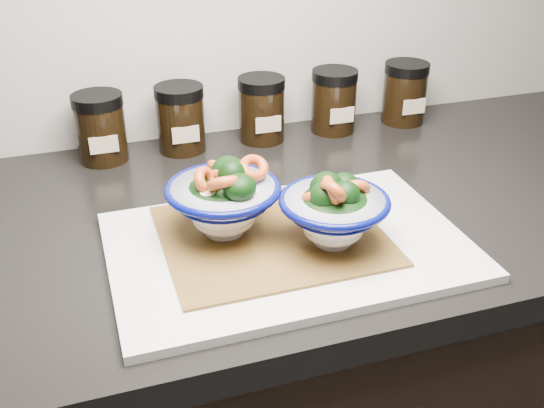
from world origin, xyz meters
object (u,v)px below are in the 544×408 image
object	(u,v)px
spice_jar_c	(262,109)
spice_jar_e	(405,93)
bowl_left	(224,200)
bowl_right	(334,210)
spice_jar_a	(101,128)
spice_jar_d	(334,101)
spice_jar_b	(181,118)
cutting_board	(288,246)

from	to	relation	value
spice_jar_c	spice_jar_e	bearing A→B (deg)	0.00
bowl_left	bowl_right	distance (m)	0.14
spice_jar_c	bowl_left	bearing A→B (deg)	-115.31
spice_jar_c	spice_jar_e	xyz separation A→B (m)	(0.28, 0.00, 0.00)
bowl_left	spice_jar_a	world-z (taller)	bowl_left
bowl_right	spice_jar_d	size ratio (longest dim) A/B	1.23
spice_jar_b	spice_jar_c	xyz separation A→B (m)	(0.14, 0.00, 0.00)
bowl_right	spice_jar_b	distance (m)	0.40
spice_jar_b	spice_jar_e	xyz separation A→B (m)	(0.42, 0.00, 0.00)
spice_jar_b	spice_jar_d	world-z (taller)	same
spice_jar_d	spice_jar_e	xyz separation A→B (m)	(0.14, 0.00, 0.00)
spice_jar_d	bowl_left	bearing A→B (deg)	-132.36
spice_jar_c	spice_jar_e	distance (m)	0.28
spice_jar_b	spice_jar_c	bearing A→B (deg)	0.00
spice_jar_e	spice_jar_a	bearing A→B (deg)	180.00
spice_jar_b	spice_jar_e	world-z (taller)	same
cutting_board	spice_jar_c	distance (m)	0.37
bowl_left	spice_jar_d	size ratio (longest dim) A/B	1.31
spice_jar_e	cutting_board	bearing A→B (deg)	-135.04
spice_jar_a	spice_jar_c	distance (m)	0.27
bowl_right	spice_jar_d	bearing A→B (deg)	66.89
bowl_left	spice_jar_c	distance (m)	0.34
spice_jar_a	spice_jar_e	size ratio (longest dim) A/B	1.00
spice_jar_b	spice_jar_d	bearing A→B (deg)	0.00
bowl_left	spice_jar_b	world-z (taller)	bowl_left
spice_jar_d	spice_jar_b	bearing A→B (deg)	180.00
spice_jar_b	spice_jar_c	size ratio (longest dim) A/B	1.00
bowl_right	spice_jar_b	size ratio (longest dim) A/B	1.23
bowl_right	spice_jar_c	world-z (taller)	bowl_right
spice_jar_c	cutting_board	bearing A→B (deg)	-102.15
spice_jar_a	spice_jar_d	bearing A→B (deg)	0.00
spice_jar_c	spice_jar_d	xyz separation A→B (m)	(0.14, 0.00, 0.00)
bowl_right	spice_jar_b	world-z (taller)	bowl_right
spice_jar_a	spice_jar_b	distance (m)	0.13
cutting_board	spice_jar_c	size ratio (longest dim) A/B	3.98
spice_jar_a	bowl_left	bearing A→B (deg)	-67.77
cutting_board	spice_jar_d	distance (m)	0.42
cutting_board	spice_jar_a	xyz separation A→B (m)	(-0.20, 0.36, 0.05)
cutting_board	spice_jar_e	xyz separation A→B (m)	(0.36, 0.36, 0.05)
bowl_right	spice_jar_a	world-z (taller)	bowl_right
bowl_right	spice_jar_d	xyz separation A→B (m)	(0.16, 0.38, -0.00)
bowl_left	spice_jar_b	xyz separation A→B (m)	(0.00, 0.31, -0.01)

